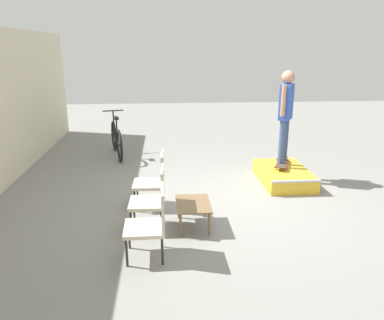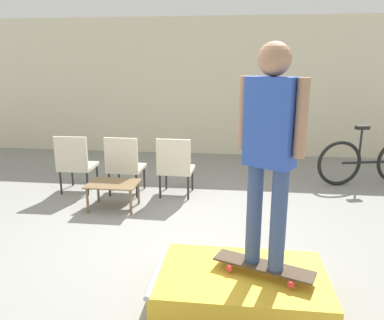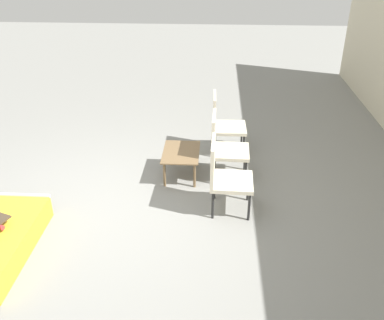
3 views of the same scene
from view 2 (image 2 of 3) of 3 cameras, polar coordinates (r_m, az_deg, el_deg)
name	(u,v)px [view 2 (image 2 of 3)]	position (r m, az deg, el deg)	size (l,w,h in m)	color
ground_plane	(169,239)	(4.59, -3.57, -11.89)	(24.00, 24.00, 0.00)	gray
house_wall_back	(203,88)	(8.46, 1.65, 10.97)	(12.00, 0.06, 3.00)	beige
skate_ramp_box	(241,287)	(3.49, 7.42, -18.65)	(1.50, 0.92, 0.31)	gold
skateboard_on_ramp	(263,266)	(3.37, 10.81, -15.59)	(0.87, 0.49, 0.07)	#473828
person_skater	(270,140)	(2.98, 11.82, 3.00)	(0.50, 0.37, 1.82)	#384C7A
coffee_table	(113,186)	(5.47, -11.93, -3.96)	(0.72, 0.51, 0.38)	brown
patio_chair_left	(76,162)	(6.24, -17.32, -0.27)	(0.53, 0.53, 0.95)	black
patio_chair_center	(125,163)	(5.96, -10.25, -0.52)	(0.53, 0.53, 0.95)	black
patio_chair_right	(175,165)	(5.78, -2.56, -0.78)	(0.54, 0.54, 0.95)	black
bicycle	(369,161)	(7.07, 25.39, -0.15)	(1.81, 0.60, 1.09)	black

